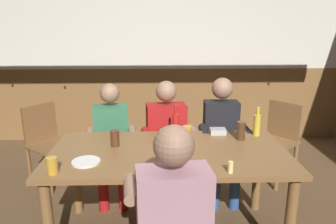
# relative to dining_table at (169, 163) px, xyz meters

# --- Properties ---
(back_wall_upper) EXTENTS (5.44, 0.12, 1.53)m
(back_wall_upper) POSITION_rel_dining_table_xyz_m (0.00, 2.43, 1.18)
(back_wall_upper) COLOR silver
(back_wall_wainscot) EXTENTS (5.44, 0.12, 1.09)m
(back_wall_wainscot) POSITION_rel_dining_table_xyz_m (0.00, 2.43, -0.13)
(back_wall_wainscot) COLOR brown
(back_wall_wainscot) RESTS_ON ground_plane
(dining_table) EXTENTS (1.87, 0.93, 0.78)m
(dining_table) POSITION_rel_dining_table_xyz_m (0.00, 0.00, 0.00)
(dining_table) COLOR brown
(dining_table) RESTS_ON ground_plane
(person_0) EXTENTS (0.52, 0.54, 1.17)m
(person_0) POSITION_rel_dining_table_xyz_m (-0.55, 0.68, -0.03)
(person_0) COLOR #33724C
(person_0) RESTS_ON ground_plane
(person_1) EXTENTS (0.57, 0.56, 1.20)m
(person_1) POSITION_rel_dining_table_xyz_m (0.01, 0.69, -0.01)
(person_1) COLOR #AD1919
(person_1) RESTS_ON ground_plane
(person_2) EXTENTS (0.49, 0.52, 1.22)m
(person_2) POSITION_rel_dining_table_xyz_m (0.56, 0.68, -0.01)
(person_2) COLOR black
(person_2) RESTS_ON ground_plane
(person_3) EXTENTS (0.58, 0.55, 1.23)m
(person_3) POSITION_rel_dining_table_xyz_m (-0.01, -0.70, 0.01)
(person_3) COLOR #B78493
(person_3) RESTS_ON ground_plane
(chair_empty_near_right) EXTENTS (0.62, 0.62, 0.88)m
(chair_empty_near_right) POSITION_rel_dining_table_xyz_m (1.27, 1.05, -0.20)
(chair_empty_near_right) COLOR brown
(chair_empty_near_right) RESTS_ON ground_plane
(chair_empty_near_left) EXTENTS (0.62, 0.62, 0.88)m
(chair_empty_near_left) POSITION_rel_dining_table_xyz_m (-1.31, 1.03, -0.20)
(chair_empty_near_left) COLOR brown
(chair_empty_near_left) RESTS_ON ground_plane
(table_candle) EXTENTS (0.04, 0.04, 0.08)m
(table_candle) POSITION_rel_dining_table_xyz_m (0.40, -0.40, 0.14)
(table_candle) COLOR #F9E08C
(table_candle) RESTS_ON dining_table
(condiment_caddy) EXTENTS (0.14, 0.10, 0.05)m
(condiment_caddy) POSITION_rel_dining_table_xyz_m (0.46, 0.38, 0.13)
(condiment_caddy) COLOR #B2B7BC
(condiment_caddy) RESTS_ON dining_table
(plate_0) EXTENTS (0.20, 0.20, 0.01)m
(plate_0) POSITION_rel_dining_table_xyz_m (-0.60, -0.21, 0.11)
(plate_0) COLOR white
(plate_0) RESTS_ON dining_table
(bottle_0) EXTENTS (0.06, 0.06, 0.26)m
(bottle_0) POSITION_rel_dining_table_xyz_m (0.79, 0.33, 0.21)
(bottle_0) COLOR gold
(bottle_0) RESTS_ON dining_table
(bottle_1) EXTENTS (0.06, 0.06, 0.27)m
(bottle_1) POSITION_rel_dining_table_xyz_m (0.07, 0.38, 0.21)
(bottle_1) COLOR red
(bottle_1) RESTS_ON dining_table
(pint_glass_0) EXTENTS (0.07, 0.07, 0.16)m
(pint_glass_0) POSITION_rel_dining_table_xyz_m (0.63, 0.23, 0.18)
(pint_glass_0) COLOR #4C2D19
(pint_glass_0) RESTS_ON dining_table
(pint_glass_1) EXTENTS (0.07, 0.07, 0.16)m
(pint_glass_1) POSITION_rel_dining_table_xyz_m (0.15, 0.14, 0.18)
(pint_glass_1) COLOR gold
(pint_glass_1) RESTS_ON dining_table
(pint_glass_2) EXTENTS (0.07, 0.07, 0.11)m
(pint_glass_2) POSITION_rel_dining_table_xyz_m (-0.79, -0.37, 0.16)
(pint_glass_2) COLOR gold
(pint_glass_2) RESTS_ON dining_table
(pint_glass_3) EXTENTS (0.06, 0.06, 0.12)m
(pint_glass_3) POSITION_rel_dining_table_xyz_m (-0.03, 0.16, 0.16)
(pint_glass_3) COLOR #E5C64C
(pint_glass_3) RESTS_ON dining_table
(pint_glass_4) EXTENTS (0.07, 0.07, 0.13)m
(pint_glass_4) POSITION_rel_dining_table_xyz_m (-0.44, 0.12, 0.17)
(pint_glass_4) COLOR #4C2D19
(pint_glass_4) RESTS_ON dining_table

